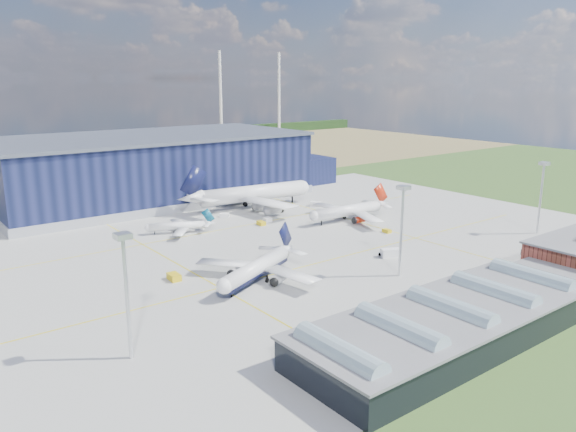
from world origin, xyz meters
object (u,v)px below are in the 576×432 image
object	(u,v)px
gse_van_a	(391,253)
gse_van_c	(546,256)
light_mast_center	(402,216)
gse_tug_b	(387,231)
airliner_widebody	(254,185)
airliner_regional	(177,222)
gse_cart_a	(267,220)
gse_tug_a	(174,277)
gse_van_b	(316,204)
car_b	(386,254)
gse_tug_c	(261,223)
gse_cart_b	(225,215)
car_a	(540,265)
hangar	(157,170)
airliner_red	(347,205)
light_mast_east	(542,186)
airstair	(476,279)
airliner_navy	(256,260)
light_mast_west	(125,276)

from	to	relation	value
gse_van_a	gse_van_c	size ratio (longest dim) A/B	0.99
light_mast_center	gse_tug_b	bearing A→B (deg)	47.16
airliner_widebody	airliner_regional	world-z (taller)	airliner_widebody
gse_cart_a	airliner_widebody	bearing A→B (deg)	80.95
gse_tug_a	gse_van_b	bearing A→B (deg)	30.41
car_b	airliner_regional	bearing A→B (deg)	52.10
gse_tug_a	gse_tug_c	bearing A→B (deg)	36.13
gse_tug_c	gse_cart_b	size ratio (longest dim) A/B	0.99
gse_van_b	car_a	world-z (taller)	gse_van_b
gse_cart_b	hangar	bearing A→B (deg)	46.87
airliner_red	airliner_widebody	xyz separation A→B (m)	(-14.13, 36.48, 3.17)
light_mast_east	airliner_regional	size ratio (longest dim) A/B	1.02
airliner_red	gse_tug_c	world-z (taller)	airliner_red
airstair	airliner_widebody	bearing A→B (deg)	93.46
light_mast_east	car_b	bearing A→B (deg)	166.65
gse_van_b	car_b	size ratio (longest dim) A/B	1.06
gse_tug_c	airstair	xyz separation A→B (m)	(7.81, -77.97, 1.08)
light_mast_center	airliner_red	distance (m)	56.73
airliner_navy	gse_cart_a	distance (m)	59.64
hangar	gse_cart_a	bearing A→B (deg)	-77.98
airliner_navy	car_a	world-z (taller)	airliner_navy
light_mast_east	gse_tug_a	world-z (taller)	light_mast_east
light_mast_center	gse_cart_a	distance (m)	66.68
gse_tug_b	gse_cart_a	bearing A→B (deg)	124.03
light_mast_center	airstair	bearing A→B (deg)	-61.17
car_a	car_b	distance (m)	39.93
hangar	gse_tug_a	bearing A→B (deg)	-112.67
gse_van_b	gse_van_a	bearing A→B (deg)	-147.52
car_a	light_mast_west	bearing A→B (deg)	86.09
airliner_red	gse_tug_c	bearing A→B (deg)	-23.09
light_mast_east	gse_tug_b	world-z (taller)	light_mast_east
airliner_widebody	airstair	size ratio (longest dim) A/B	9.87
airliner_navy	gse_cart_b	size ratio (longest dim) A/B	10.82
airliner_red	gse_van_b	size ratio (longest dim) A/B	8.42
light_mast_west	light_mast_east	world-z (taller)	same
light_mast_west	car_a	xyz separation A→B (m)	(104.27, -18.00, -14.80)
airliner_widebody	gse_van_c	distance (m)	104.84
gse_van_b	gse_van_c	size ratio (longest dim) A/B	0.76
light_mast_center	gse_tug_b	size ratio (longest dim) A/B	8.50
gse_cart_a	gse_tug_c	bearing A→B (deg)	-135.72
car_b	car_a	bearing A→B (deg)	-121.18
gse_cart_a	gse_van_c	xyz separation A→B (m)	(35.12, -80.80, 0.62)
airliner_regional	gse_van_a	bearing A→B (deg)	145.60
gse_van_b	car_a	distance (m)	90.68
car_b	airliner_navy	bearing A→B (deg)	103.44
gse_tug_b	gse_cart_a	size ratio (longest dim) A/B	0.83
gse_tug_a	gse_tug_b	distance (m)	73.76
airliner_regional	gse_van_b	bearing A→B (deg)	-153.35
airliner_red	car_b	world-z (taller)	airliner_red
airstair	car_a	distance (m)	25.57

